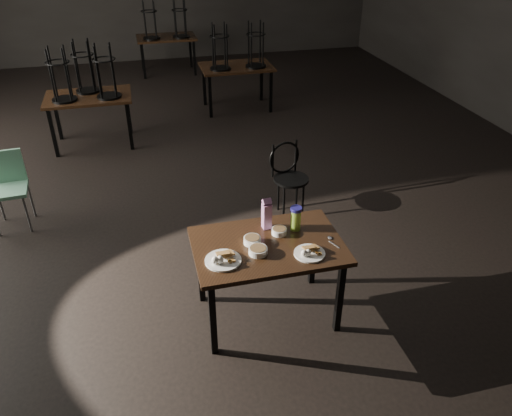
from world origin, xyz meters
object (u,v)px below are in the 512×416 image
object	(u,v)px
main_table	(268,252)
water_bottle	(296,218)
school_chair	(7,183)
juice_carton	(267,214)
bentwood_chair	(288,173)

from	to	relation	value
main_table	water_bottle	world-z (taller)	water_bottle
water_bottle	school_chair	size ratio (longest dim) A/B	0.25
main_table	water_bottle	distance (m)	0.37
main_table	water_bottle	size ratio (longest dim) A/B	5.70
juice_carton	bentwood_chair	world-z (taller)	juice_carton
school_chair	bentwood_chair	bearing A→B (deg)	-13.36
juice_carton	water_bottle	bearing A→B (deg)	-19.48
bentwood_chair	juice_carton	bearing A→B (deg)	-126.90
main_table	school_chair	xyz separation A→B (m)	(-2.35, 2.10, -0.16)
main_table	bentwood_chair	distance (m)	1.76
main_table	school_chair	bearing A→B (deg)	138.22
water_bottle	bentwood_chair	world-z (taller)	water_bottle
bentwood_chair	school_chair	world-z (taller)	school_chair
juice_carton	school_chair	xyz separation A→B (m)	(-2.39, 1.86, -0.37)
bentwood_chair	water_bottle	bearing A→B (deg)	-117.79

